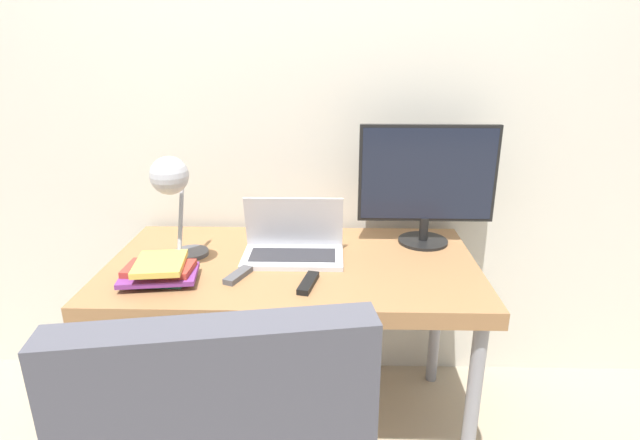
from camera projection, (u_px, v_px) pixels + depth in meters
name	position (u px, v px, depth m)	size (l,w,h in m)	color
wall_back	(298.00, 101.00, 2.11)	(8.00, 0.05, 2.60)	beige
desk	(293.00, 278.00, 1.90)	(1.38, 0.75, 0.75)	#996B42
laptop	(293.00, 245.00, 1.91)	(0.38, 0.22, 0.23)	silver
monitor	(427.00, 180.00, 1.98)	(0.55, 0.20, 0.48)	black
desk_lamp	(173.00, 187.00, 1.71)	(0.14, 0.29, 0.42)	#4C4C51
book_stack	(160.00, 271.00, 1.71)	(0.27, 0.21, 0.08)	#286B47
tv_remote	(308.00, 283.00, 1.69)	(0.07, 0.16, 0.02)	black
media_remote	(238.00, 275.00, 1.75)	(0.09, 0.14, 0.02)	#4C4C51
game_controller	(158.00, 280.00, 1.69)	(0.15, 0.09, 0.04)	black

